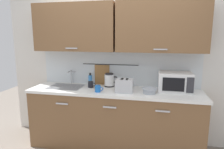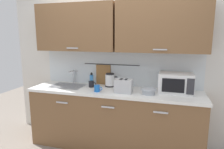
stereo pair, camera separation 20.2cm
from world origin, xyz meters
The scene contains 10 objects.
counter_unit centered at (-0.01, 0.30, 0.46)m, with size 2.53×0.64×0.90m.
back_wall_assembly centered at (0.00, 0.53, 1.52)m, with size 3.70×0.41×2.50m.
sink_faucet centered at (-0.77, 0.53, 1.04)m, with size 0.09×0.17×0.22m.
microwave centered at (0.86, 0.41, 1.04)m, with size 0.46×0.35×0.27m.
electric_kettle centered at (-0.11, 0.48, 1.00)m, with size 0.23×0.16×0.21m.
dish_soap_bottle centered at (-0.43, 0.50, 0.99)m, with size 0.06×0.06×0.20m.
mug_near_sink centered at (-0.20, 0.13, 0.95)m, with size 0.12×0.08×0.09m.
mixing_bowl centered at (0.51, 0.21, 0.94)m, with size 0.21×0.21×0.08m.
toaster centered at (0.16, 0.20, 1.00)m, with size 0.26×0.17×0.19m.
mug_by_kettle centered at (-0.38, 0.35, 0.95)m, with size 0.12×0.08×0.09m.
Camera 2 is at (0.76, -2.44, 1.67)m, focal length 32.19 mm.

